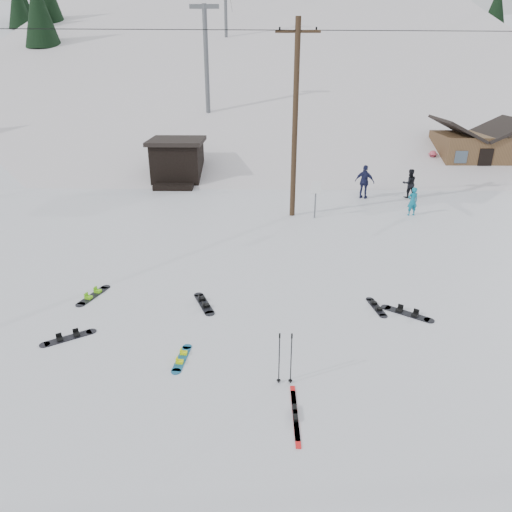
{
  "coord_description": "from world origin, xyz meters",
  "views": [
    {
      "loc": [
        0.62,
        -8.21,
        7.04
      ],
      "look_at": [
        0.34,
        5.24,
        1.4
      ],
      "focal_mm": 32.0,
      "sensor_mm": 36.0,
      "label": 1
    }
  ],
  "objects_px": {
    "hero_skis": "(295,414)",
    "cabin": "(473,152)",
    "utility_pole": "(295,120)",
    "hero_snowboard": "(182,358)"
  },
  "relations": [
    {
      "from": "hero_snowboard",
      "to": "hero_skis",
      "type": "bearing_deg",
      "value": -119.66
    },
    {
      "from": "hero_skis",
      "to": "cabin",
      "type": "bearing_deg",
      "value": 60.06
    },
    {
      "from": "utility_pole",
      "to": "hero_skis",
      "type": "bearing_deg",
      "value": -92.74
    },
    {
      "from": "utility_pole",
      "to": "hero_skis",
      "type": "relative_size",
      "value": 4.72
    },
    {
      "from": "hero_skis",
      "to": "utility_pole",
      "type": "bearing_deg",
      "value": 86.64
    },
    {
      "from": "utility_pole",
      "to": "cabin",
      "type": "distance_m",
      "value": 16.71
    },
    {
      "from": "hero_snowboard",
      "to": "hero_skis",
      "type": "xyz_separation_m",
      "value": [
        2.82,
        -2.0,
        0.0
      ]
    },
    {
      "from": "cabin",
      "to": "hero_skis",
      "type": "xyz_separation_m",
      "value": [
        -13.69,
        -24.37,
        -1.45
      ]
    },
    {
      "from": "utility_pole",
      "to": "hero_skis",
      "type": "xyz_separation_m",
      "value": [
        -0.69,
        -14.38,
        -4.65
      ]
    },
    {
      "from": "utility_pole",
      "to": "hero_snowboard",
      "type": "bearing_deg",
      "value": -105.84
    }
  ]
}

